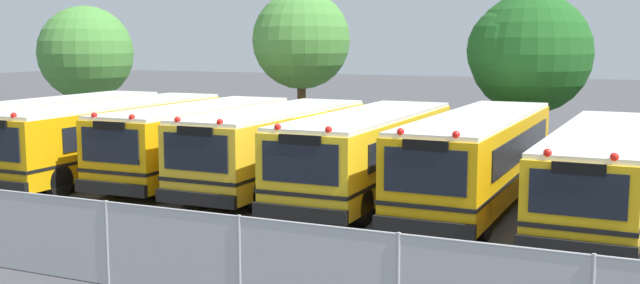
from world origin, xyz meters
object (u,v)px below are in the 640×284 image
Objects in this scene: school_bus_1 at (113,135)px; tree_0 at (86,53)px; tree_2 at (525,53)px; school_bus_3 at (276,145)px; school_bus_5 at (479,155)px; school_bus_2 at (198,139)px; school_bus_0 at (54,130)px; school_bus_6 at (603,169)px; tree_1 at (302,38)px; school_bus_4 at (369,151)px.

tree_0 is (-9.42, 9.41, 2.71)m from school_bus_1.
school_bus_3 is at bearing -127.17° from tree_2.
tree_0 is at bearing -21.47° from school_bus_5.
school_bus_2 is 15.94m from tree_0.
school_bus_2 is (3.40, 0.33, -0.01)m from school_bus_1.
school_bus_2 is at bearing 177.91° from school_bus_0.
school_bus_6 is (13.16, -0.22, -0.07)m from school_bus_2.
tree_2 is (9.86, -0.48, -0.57)m from tree_1.
school_bus_1 is at bearing 4.89° from school_bus_2.
school_bus_4 is (3.25, -0.05, 0.00)m from school_bus_3.
tree_1 is (-0.24, 8.78, 3.47)m from school_bus_2.
school_bus_1 is at bearing 171.44° from school_bus_0.
school_bus_6 is at bearing -179.54° from school_bus_3.
tree_0 reaches higher than school_bus_0.
school_bus_1 is 10.24m from tree_1.
school_bus_4 is at bearing -53.67° from tree_1.
school_bus_4 is (6.41, -0.26, 0.01)m from school_bus_2.
school_bus_2 is 1.00× the size of school_bus_3.
tree_2 is at bearing -88.81° from school_bus_5.
tree_1 reaches higher than school_bus_6.
school_bus_4 is (9.80, 0.06, 0.00)m from school_bus_1.
tree_1 is at bearing -127.39° from school_bus_0.
school_bus_4 is at bearing -25.93° from tree_0.
tree_2 is at bearing -2.82° from tree_1.
tree_1 reaches higher than school_bus_2.
school_bus_4 is 1.54× the size of tree_0.
tree_2 reaches higher than tree_0.
tree_1 is at bearing -40.85° from school_bus_5.
school_bus_5 is at bearing -179.29° from school_bus_1.
school_bus_5 is 8.74m from tree_2.
school_bus_3 is 10.00m from school_bus_6.
tree_2 is at bearing -2.00° from tree_0.
school_bus_1 is at bearing -146.47° from tree_2.
school_bus_1 is 13.58m from tree_0.
school_bus_5 is at bearing -3.12° from school_bus_6.
tree_2 is (22.43, -0.79, 0.18)m from tree_0.
school_bus_5 is at bearing 178.37° from school_bus_0.
tree_1 reaches higher than school_bus_4.
school_bus_0 is 1.62× the size of tree_0.
school_bus_3 reaches higher than school_bus_4.
school_bus_5 is (16.27, -0.03, 0.04)m from school_bus_0.
school_bus_4 is 9.59m from tree_2.
school_bus_0 is at bearing -1.13° from school_bus_2.
school_bus_5 is 13.70m from tree_1.
school_bus_3 is 6.57m from school_bus_5.
school_bus_2 is at bearing -139.21° from tree_2.
school_bus_2 is (6.54, -0.06, -0.00)m from school_bus_0.
school_bus_4 is at bearing 179.49° from school_bus_1.
school_bus_5 is at bearing -177.34° from school_bus_3.
tree_1 is 9.88m from tree_2.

